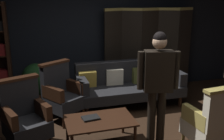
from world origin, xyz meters
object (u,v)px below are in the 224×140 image
Objects in this scene: velvet_couch at (129,83)px; armchair_gilt_accent at (212,122)px; armchair_wing_right at (25,117)px; potted_plant at (36,81)px; coffee_table at (100,122)px; book_black_cloth at (91,118)px; standing_figure at (158,80)px; folding_screen at (149,49)px; armchair_wing_left at (62,93)px.

armchair_gilt_accent reaches higher than velvet_couch.
armchair_wing_right is (-1.99, -1.11, 0.03)m from velvet_couch.
coffee_table is at bearing -65.22° from potted_plant.
armchair_wing_right is (-1.04, 0.26, 0.12)m from coffee_table.
velvet_couch is at bearing 50.65° from book_black_cloth.
standing_figure is 6.89× the size of book_black_cloth.
armchair_gilt_accent reaches higher than potted_plant.
armchair_wing_right is at bearing -146.57° from folding_screen.
armchair_gilt_accent is (0.49, -2.00, 0.03)m from velvet_couch.
armchair_wing_right is at bearing 166.06° from coffee_table.
velvet_couch is at bearing 84.73° from standing_figure.
armchair_wing_left and armchair_wing_right have the same top height.
armchair_gilt_accent is 1.71m from book_black_cloth.
standing_figure reaches higher than coffee_table.
armchair_gilt_accent is 2.53m from armchair_wing_left.
standing_figure reaches higher than potted_plant.
potted_plant is at bearing 114.78° from coffee_table.
armchair_wing_right reaches higher than velvet_couch.
velvet_couch is 1.68m from standing_figure.
armchair_gilt_accent is at bearing -42.33° from armchair_wing_left.
velvet_couch is 2.04× the size of armchair_gilt_accent.
armchair_wing_right is 0.94m from book_black_cloth.
armchair_wing_right is 1.61m from potted_plant.
book_black_cloth is at bearing -132.13° from folding_screen.
standing_figure is at bearing -51.30° from potted_plant.
folding_screen is 3.30m from armchair_wing_right.
folding_screen is 2.03× the size of armchair_wing_right.
armchair_wing_right is 1.20× the size of potted_plant.
velvet_couch is 2.44× the size of potted_plant.
armchair_wing_left is at bearing -154.85° from folding_screen.
velvet_couch reaches higher than potted_plant.
velvet_couch is at bearing 55.39° from coffee_table.
standing_figure is (0.80, -0.21, 0.65)m from coffee_table.
armchair_gilt_accent and armchair_wing_right have the same top height.
folding_screen reaches higher than standing_figure.
armchair_gilt_accent is at bearing -23.92° from coffee_table.
armchair_wing_left reaches higher than velvet_couch.
armchair_gilt_accent is 2.64m from armchair_wing_right.
folding_screen is at bearing 25.15° from armchair_wing_left.
armchair_wing_right is at bearing 168.26° from book_black_cloth.
folding_screen is at bearing 33.43° from armchair_wing_right.
folding_screen reaches higher than armchair_wing_right.
potted_plant is at bearing 118.24° from armchair_wing_left.
armchair_gilt_accent is at bearing -76.16° from velvet_couch.
standing_figure is (1.23, -1.27, 0.54)m from armchair_wing_left.
armchair_gilt_accent reaches higher than coffee_table.
armchair_wing_left is 1.01m from armchair_wing_right.
coffee_table is (-1.68, -2.05, -0.61)m from folding_screen.
armchair_wing_right is at bearing 160.14° from armchair_gilt_accent.
potted_plant is (-1.80, 0.49, 0.05)m from velvet_couch.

